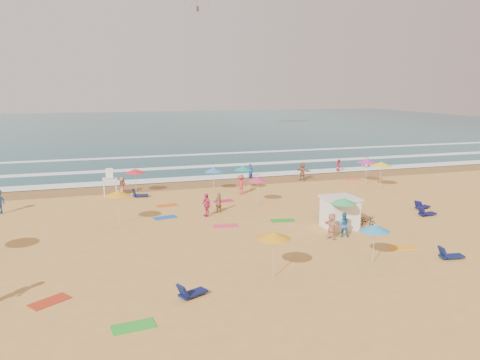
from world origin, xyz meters
name	(u,v)px	position (x,y,z in m)	size (l,w,h in m)	color
ground	(240,217)	(0.00, 0.00, 0.00)	(220.00, 220.00, 0.00)	gold
ocean	(137,127)	(0.00, 84.00, 0.00)	(220.00, 140.00, 0.18)	#0C4756
wet_sand	(203,184)	(0.00, 12.50, 0.01)	(220.00, 220.00, 0.00)	olive
surf_foam	(186,168)	(0.00, 21.32, 0.10)	(200.00, 18.70, 0.05)	white
cabana	(340,213)	(5.56, -4.56, 1.00)	(2.00, 2.00, 2.00)	white
cabana_roof	(340,198)	(5.56, -4.56, 2.06)	(2.20, 2.20, 0.12)	silver
bicycle	(366,221)	(7.46, -4.86, 0.40)	(0.54, 1.53, 0.81)	black
lifeguard_stand	(110,185)	(-8.85, 9.51, 1.05)	(1.20, 1.20, 2.10)	white
beach_umbrellas	(287,186)	(3.50, -0.29, 2.14)	(62.18, 25.92, 0.71)	red
loungers	(313,223)	(4.12, -3.57, 0.17)	(60.47, 21.50, 0.34)	#0F164C
towels	(259,228)	(0.38, -3.10, 0.01)	(29.39, 25.92, 0.03)	#B42E16
beachgoers	(212,194)	(-1.05, 4.25, 0.81)	(43.59, 28.08, 2.14)	#9F6849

